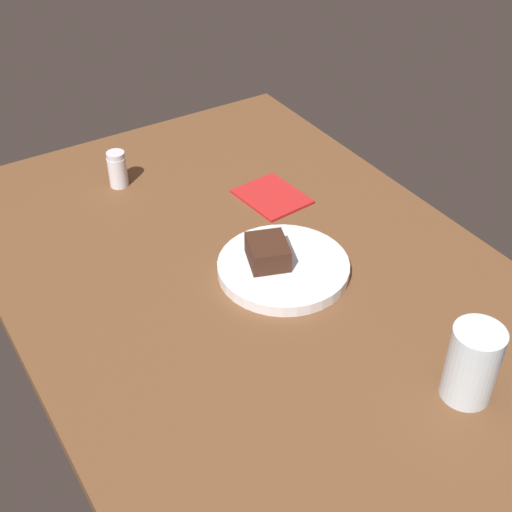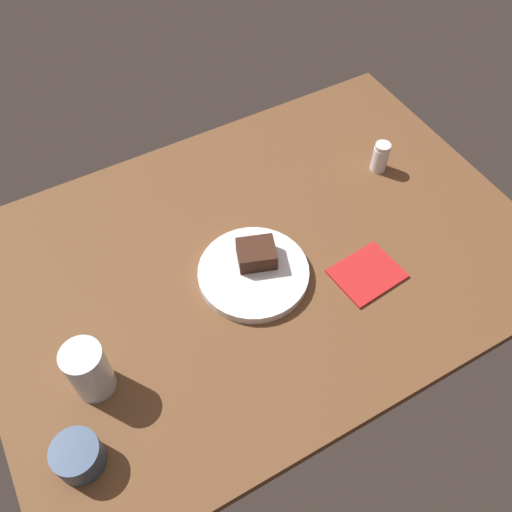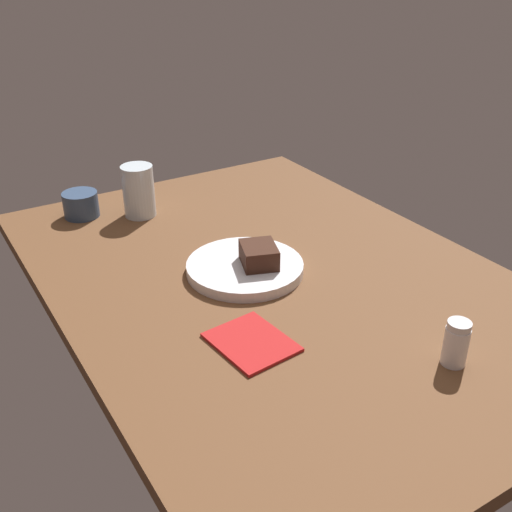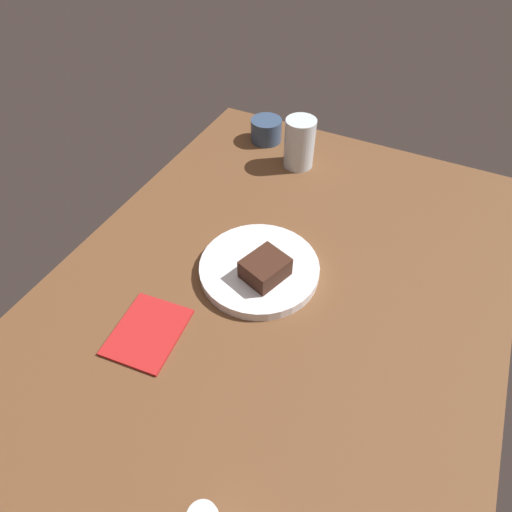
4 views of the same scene
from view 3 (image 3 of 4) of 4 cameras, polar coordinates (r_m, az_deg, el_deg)
The scene contains 7 objects.
dining_table at distance 124.02cm, azimuth 1.73°, elevation -2.38°, with size 120.00×84.00×3.00cm, color brown.
dessert_plate at distance 123.71cm, azimuth -1.04°, elevation -1.09°, with size 23.68×23.68×2.14cm, color silver.
chocolate_cake_slice at distance 121.72cm, azimuth 0.27°, elevation 0.09°, with size 7.97×6.79×4.18cm, color #381E14.
salt_shaker at distance 102.33cm, azimuth 18.13°, elevation -7.72°, with size 3.97×3.97×7.84cm.
water_glass at distance 149.64cm, azimuth -10.88°, elevation 5.96°, with size 7.58×7.58×12.51cm, color silver.
coffee_cup at distance 153.55cm, azimuth -15.99°, elevation 4.64°, with size 8.38×8.38×6.08cm, color #334766.
folded_napkin at distance 103.62cm, azimuth -0.44°, elevation -8.03°, with size 13.97×11.39×0.60cm, color #B21E1E.
Camera 3 is at (-88.94, 59.28, 64.41)cm, focal length 42.97 mm.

